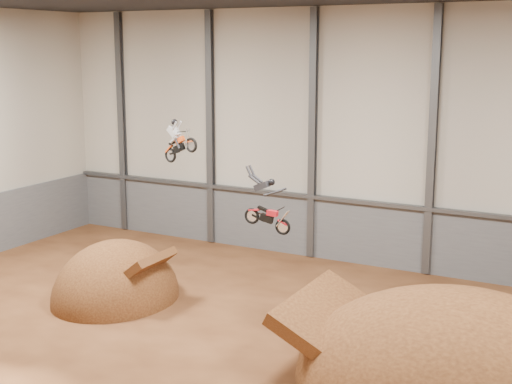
% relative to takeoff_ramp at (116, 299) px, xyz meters
% --- Properties ---
extents(floor, '(40.00, 40.00, 0.00)m').
position_rel_takeoff_ramp_xyz_m(floor, '(8.74, -4.02, 0.00)').
color(floor, '#462412').
rests_on(floor, ground).
extents(back_wall, '(40.00, 0.10, 14.00)m').
position_rel_takeoff_ramp_xyz_m(back_wall, '(8.74, 10.98, 7.00)').
color(back_wall, beige).
rests_on(back_wall, ground).
extents(lower_band_back, '(39.80, 0.18, 3.50)m').
position_rel_takeoff_ramp_xyz_m(lower_band_back, '(8.74, 10.88, 1.75)').
color(lower_band_back, '#5C5E64').
rests_on(lower_band_back, ground).
extents(steel_rail, '(39.80, 0.35, 0.20)m').
position_rel_takeoff_ramp_xyz_m(steel_rail, '(8.74, 10.73, 3.55)').
color(steel_rail, '#47494F').
rests_on(steel_rail, lower_band_back).
extents(steel_column_0, '(0.40, 0.36, 13.90)m').
position_rel_takeoff_ramp_xyz_m(steel_column_0, '(-7.92, 10.78, 7.00)').
color(steel_column_0, '#47494F').
rests_on(steel_column_0, ground).
extents(steel_column_1, '(0.40, 0.36, 13.90)m').
position_rel_takeoff_ramp_xyz_m(steel_column_1, '(-1.26, 10.78, 7.00)').
color(steel_column_1, '#47494F').
rests_on(steel_column_1, ground).
extents(steel_column_2, '(0.40, 0.36, 13.90)m').
position_rel_takeoff_ramp_xyz_m(steel_column_2, '(5.41, 10.78, 7.00)').
color(steel_column_2, '#47494F').
rests_on(steel_column_2, ground).
extents(steel_column_3, '(0.40, 0.36, 13.90)m').
position_rel_takeoff_ramp_xyz_m(steel_column_3, '(12.08, 10.78, 7.00)').
color(steel_column_3, '#47494F').
rests_on(steel_column_3, ground).
extents(takeoff_ramp, '(5.71, 6.59, 5.71)m').
position_rel_takeoff_ramp_xyz_m(takeoff_ramp, '(0.00, 0.00, 0.00)').
color(takeoff_ramp, '#3F210F').
rests_on(takeoff_ramp, ground).
extents(fmx_rider_a, '(2.79, 1.29, 2.59)m').
position_rel_takeoff_ramp_xyz_m(fmx_rider_a, '(3.34, 0.99, 7.93)').
color(fmx_rider_a, '#E34C16').
extents(fmx_rider_b, '(3.24, 0.90, 2.91)m').
position_rel_takeoff_ramp_xyz_m(fmx_rider_b, '(8.13, -0.16, 5.69)').
color(fmx_rider_b, red).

